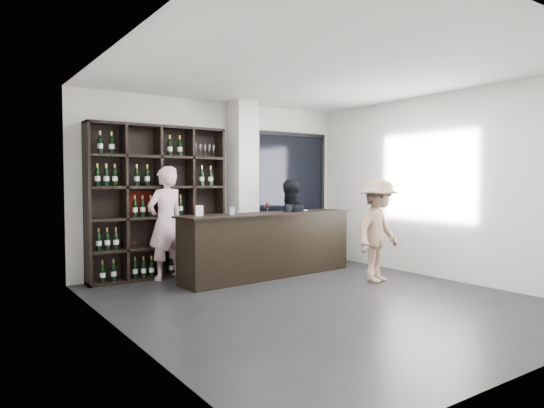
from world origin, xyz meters
TOP-DOWN VIEW (x-y plane):
  - floor at (0.00, 0.00)m, footprint 5.00×5.50m
  - wine_shelf at (-1.15, 2.57)m, footprint 2.20×0.35m
  - structural_column at (0.35, 2.47)m, footprint 0.40×0.40m
  - glass_panel at (1.55, 2.69)m, footprint 1.60×0.08m
  - tasting_counter at (0.35, 1.67)m, footprint 3.11×0.65m
  - taster_pink at (-1.10, 2.40)m, footprint 0.73×0.57m
  - taster_black at (0.87, 1.85)m, footprint 0.84×0.71m
  - customer at (1.50, 0.40)m, footprint 1.12×0.82m
  - wine_glass at (0.26, 1.59)m, footprint 0.10×0.10m
  - spit_cup at (-0.38, 1.59)m, footprint 0.11×0.11m
  - napkin_stack at (1.14, 1.79)m, footprint 0.12×0.12m
  - card_stand at (-0.89, 1.65)m, footprint 0.11×0.08m

SIDE VIEW (x-z plane):
  - floor at x=0.00m, z-range -0.01..0.00m
  - tasting_counter at x=0.35m, z-range 0.00..1.03m
  - taster_black at x=0.87m, z-range 0.00..1.55m
  - customer at x=1.50m, z-range 0.00..1.56m
  - taster_pink at x=-1.10m, z-range 0.00..1.76m
  - napkin_stack at x=1.14m, z-range 1.02..1.04m
  - spit_cup at x=-0.38m, z-range 1.02..1.14m
  - card_stand at x=-0.89m, z-range 1.02..1.18m
  - wine_glass at x=0.26m, z-range 1.02..1.22m
  - wine_shelf at x=-1.15m, z-range 0.00..2.40m
  - glass_panel at x=1.55m, z-range 0.35..2.45m
  - structural_column at x=0.35m, z-range 0.00..2.90m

